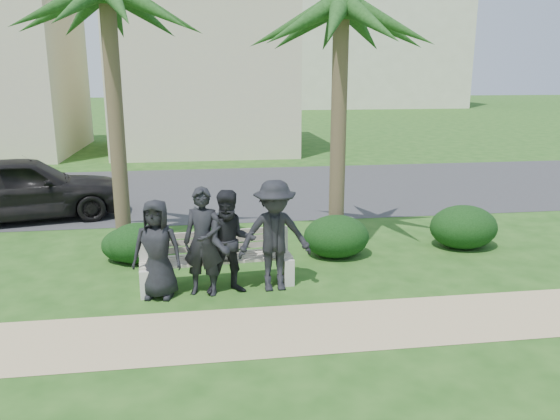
# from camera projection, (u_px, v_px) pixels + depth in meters

# --- Properties ---
(ground) EXTENTS (160.00, 160.00, 0.00)m
(ground) POSITION_uv_depth(u_px,v_px,m) (278.00, 282.00, 9.57)
(ground) COLOR #1E4814
(ground) RESTS_ON ground
(footpath) EXTENTS (30.00, 1.60, 0.01)m
(footpath) POSITION_uv_depth(u_px,v_px,m) (296.00, 328.00, 7.85)
(footpath) COLOR tan
(footpath) RESTS_ON ground
(asphalt_street) EXTENTS (160.00, 8.00, 0.01)m
(asphalt_street) POSITION_uv_depth(u_px,v_px,m) (242.00, 190.00, 17.25)
(asphalt_street) COLOR #2D2D30
(asphalt_street) RESTS_ON ground
(stucco_bldg_right) EXTENTS (8.40, 8.40, 7.30)m
(stucco_bldg_right) POSITION_uv_depth(u_px,v_px,m) (203.00, 71.00, 25.82)
(stucco_bldg_right) COLOR beige
(stucco_bldg_right) RESTS_ON ground
(park_bench) EXTENTS (2.63, 0.81, 0.90)m
(park_bench) POSITION_uv_depth(u_px,v_px,m) (217.00, 263.00, 9.33)
(park_bench) COLOR #AFA793
(park_bench) RESTS_ON ground
(man_a) EXTENTS (0.88, 0.66, 1.63)m
(man_a) POSITION_uv_depth(u_px,v_px,m) (157.00, 249.00, 8.77)
(man_a) COLOR black
(man_a) RESTS_ON ground
(man_b) EXTENTS (0.75, 0.59, 1.80)m
(man_b) POSITION_uv_depth(u_px,v_px,m) (203.00, 242.00, 8.88)
(man_b) COLOR black
(man_b) RESTS_ON ground
(man_c) EXTENTS (0.92, 0.75, 1.75)m
(man_c) POSITION_uv_depth(u_px,v_px,m) (231.00, 242.00, 8.93)
(man_c) COLOR black
(man_c) RESTS_ON ground
(man_d) EXTENTS (1.25, 0.75, 1.89)m
(man_d) POSITION_uv_depth(u_px,v_px,m) (275.00, 236.00, 9.06)
(man_d) COLOR black
(man_d) RESTS_ON ground
(hedge_a) EXTENTS (1.04, 0.86, 0.68)m
(hedge_a) POSITION_uv_depth(u_px,v_px,m) (129.00, 244.00, 10.64)
(hedge_a) COLOR black
(hedge_a) RESTS_ON ground
(hedge_b) EXTENTS (1.21, 1.00, 0.79)m
(hedge_b) POSITION_uv_depth(u_px,v_px,m) (139.00, 242.00, 10.57)
(hedge_b) COLOR black
(hedge_b) RESTS_ON ground
(hedge_c) EXTENTS (0.95, 0.78, 0.62)m
(hedge_c) POSITION_uv_depth(u_px,v_px,m) (222.00, 241.00, 10.90)
(hedge_c) COLOR black
(hedge_c) RESTS_ON ground
(hedge_e) EXTENTS (1.32, 1.09, 0.86)m
(hedge_e) POSITION_uv_depth(u_px,v_px,m) (336.00, 235.00, 10.88)
(hedge_e) COLOR black
(hedge_e) RESTS_ON ground
(hedge_f) EXTENTS (1.41, 1.17, 0.92)m
(hedge_f) POSITION_uv_depth(u_px,v_px,m) (464.00, 226.00, 11.44)
(hedge_f) COLOR black
(hedge_f) RESTS_ON ground
(palm_right) EXTENTS (3.00, 3.00, 5.73)m
(palm_right) POSITION_uv_depth(u_px,v_px,m) (341.00, 10.00, 10.57)
(palm_right) COLOR brown
(palm_right) RESTS_ON ground
(car_a) EXTENTS (5.06, 2.93, 1.62)m
(car_a) POSITION_uv_depth(u_px,v_px,m) (23.00, 188.00, 13.52)
(car_a) COLOR black
(car_a) RESTS_ON ground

